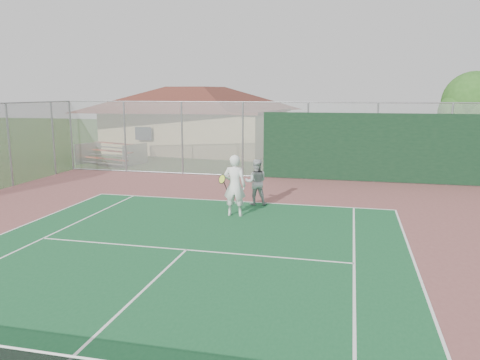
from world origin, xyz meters
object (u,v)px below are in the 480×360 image
tree (475,104)px  player_white_front (234,186)px  clubhouse (196,113)px  player_grey_back (256,183)px  bleachers (111,153)px

tree → player_white_front: 15.22m
clubhouse → tree: size_ratio=2.50×
clubhouse → player_grey_back: bearing=-57.2°
clubhouse → tree: clubhouse is taller
bleachers → player_grey_back: bearing=-19.4°
bleachers → player_white_front: bearing=-26.0°
tree → player_grey_back: tree is taller
tree → player_white_front: (-9.54, -11.62, -2.35)m
bleachers → tree: tree is taller
clubhouse → bleachers: size_ratio=3.58×
player_grey_back → player_white_front: bearing=65.1°
tree → clubhouse: bearing=164.4°
bleachers → clubhouse: bearing=87.0°
clubhouse → player_white_front: (6.70, -16.16, -1.61)m
tree → bleachers: bearing=-173.0°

